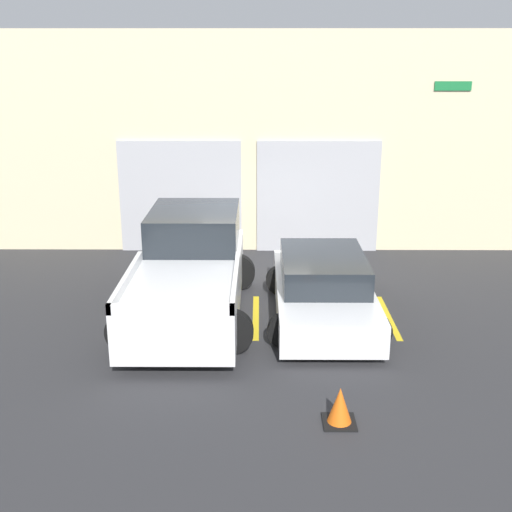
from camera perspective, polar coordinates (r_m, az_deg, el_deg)
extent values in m
plane|color=#2D2D30|center=(14.08, 0.02, -3.02)|extent=(28.00, 28.00, 0.00)
cube|color=beige|center=(16.63, 0.09, 10.00)|extent=(17.39, 0.60, 5.52)
cube|color=#ADADB2|center=(16.65, -6.73, 5.25)|extent=(3.13, 0.08, 2.87)
cube|color=#ADADB2|center=(16.59, 5.52, 5.25)|extent=(3.13, 0.08, 2.87)
cube|color=#197238|center=(16.84, 17.12, 14.25)|extent=(0.90, 0.03, 0.22)
cube|color=white|center=(12.51, -6.01, -2.63)|extent=(1.99, 5.07, 0.88)
cube|color=#1E2328|center=(13.59, -5.50, 2.60)|extent=(1.83, 2.28, 0.74)
cube|color=white|center=(11.42, -11.47, -2.08)|extent=(0.08, 2.79, 0.18)
cube|color=white|center=(11.19, -1.85, -2.14)|extent=(0.08, 2.79, 0.18)
cube|color=white|center=(10.02, -7.62, -4.73)|extent=(1.99, 0.08, 0.18)
cylinder|color=black|center=(14.18, -8.86, -1.40)|extent=(0.79, 0.22, 0.79)
cylinder|color=black|center=(14.01, -1.70, -1.43)|extent=(0.79, 0.22, 0.79)
cylinder|color=black|center=(11.31, -11.30, -6.59)|extent=(0.79, 0.22, 0.79)
cylinder|color=black|center=(11.09, -2.26, -6.73)|extent=(0.79, 0.22, 0.79)
cube|color=white|center=(12.58, 5.96, -3.61)|extent=(1.81, 4.23, 0.59)
cube|color=#1E2328|center=(12.49, 5.99, -1.05)|extent=(1.59, 2.33, 0.53)
cylinder|color=black|center=(13.80, 2.15, -2.14)|extent=(0.60, 0.22, 0.60)
cylinder|color=black|center=(13.94, 8.69, -2.13)|extent=(0.60, 0.22, 0.60)
cylinder|color=black|center=(11.36, 2.55, -6.62)|extent=(0.60, 0.22, 0.60)
cylinder|color=black|center=(11.54, 10.50, -6.53)|extent=(0.60, 0.22, 0.60)
cube|color=gold|center=(12.96, -11.69, -5.28)|extent=(0.12, 2.20, 0.01)
cube|color=gold|center=(12.68, -0.01, -5.41)|extent=(0.12, 2.20, 0.01)
cube|color=gold|center=(12.93, 11.69, -5.33)|extent=(0.12, 2.20, 0.01)
cube|color=black|center=(9.37, 7.40, -14.42)|extent=(0.47, 0.47, 0.03)
cone|color=orange|center=(9.24, 7.46, -13.05)|extent=(0.36, 0.36, 0.55)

